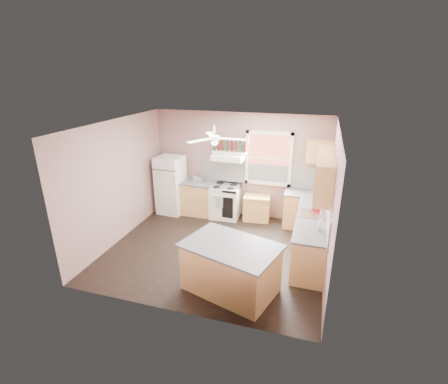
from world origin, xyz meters
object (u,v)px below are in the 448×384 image
(stove, at_px, (225,202))
(island, at_px, (231,269))
(toaster, at_px, (199,179))
(cart, at_px, (257,208))
(refrigerator, at_px, (171,185))

(stove, bearing_deg, island, -74.28)
(toaster, relative_size, cart, 0.43)
(refrigerator, distance_m, island, 3.72)
(refrigerator, height_order, cart, refrigerator)
(refrigerator, xyz_separation_m, cart, (2.31, 0.17, -0.45))
(refrigerator, distance_m, toaster, 0.80)
(stove, relative_size, island, 0.57)
(refrigerator, bearing_deg, cart, 7.87)
(toaster, bearing_deg, island, -45.85)
(toaster, xyz_separation_m, stove, (0.72, -0.00, -0.56))
(toaster, distance_m, stove, 0.91)
(refrigerator, distance_m, cart, 2.36)
(refrigerator, xyz_separation_m, toaster, (0.77, 0.12, 0.21))
(refrigerator, bearing_deg, toaster, 12.31)
(stove, bearing_deg, toaster, 177.15)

